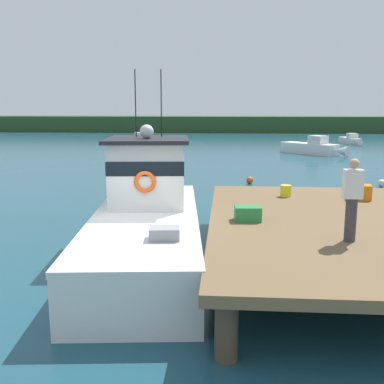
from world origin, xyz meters
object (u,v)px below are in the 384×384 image
Objects in this scene: moored_boat_mid_harbor at (144,142)px; moored_boat_outer_mooring at (351,140)px; main_fishing_boat at (147,217)px; mooring_buoy_channel_marker at (382,183)px; mooring_buoy_spare_mooring at (250,180)px; crate_stack_mid_dock at (360,192)px; deckhand_by_the_boat at (352,198)px; mooring_buoy_inshore at (125,149)px; moored_boat_far_right at (313,148)px; bait_bucket at (286,191)px; crate_single_far at (248,213)px.

moored_boat_mid_harbor is 1.16× the size of moored_boat_outer_mooring.
mooring_buoy_channel_marker is (9.53, 10.80, -0.82)m from main_fishing_boat.
moored_boat_outer_mooring is at bearing 65.42° from mooring_buoy_spare_mooring.
deckhand_by_the_boat reaches higher than crate_stack_mid_dock.
mooring_buoy_spare_mooring is 18.82m from mooring_buoy_inshore.
moored_boat_outer_mooring reaches higher than mooring_buoy_channel_marker.
moored_boat_outer_mooring is 12.95× the size of mooring_buoy_spare_mooring.
moored_boat_far_right is 15.67m from mooring_buoy_channel_marker.
bait_bucket is 0.87× the size of mooring_buoy_inshore.
mooring_buoy_spare_mooring is (0.69, 12.34, -1.19)m from crate_single_far.
bait_bucket is (-2.05, 0.28, -0.04)m from crate_stack_mid_dock.
moored_boat_far_right is (3.34, 24.74, -0.89)m from crate_stack_mid_dock.
crate_single_far is at bearing -140.76° from crate_stack_mid_dock.
crate_single_far is (2.54, -0.98, 0.36)m from main_fishing_boat.
mooring_buoy_inshore is (-11.17, 29.82, -1.86)m from deckhand_by_the_boat.
deckhand_by_the_boat is 4.60× the size of mooring_buoy_spare_mooring.
moored_boat_outer_mooring is 28.40m from mooring_buoy_spare_mooring.
crate_stack_mid_dock is at bearing -63.90° from mooring_buoy_inshore.
main_fishing_boat is 2.16× the size of moored_boat_outer_mooring.
mooring_buoy_spare_mooring is (9.11, -20.27, -0.31)m from moored_boat_mid_harbor.
moored_boat_outer_mooring is (20.92, 5.55, -0.09)m from moored_boat_mid_harbor.
mooring_buoy_channel_marker is (15.41, -20.83, -0.30)m from moored_boat_mid_harbor.
moored_boat_far_right is 15.92m from moored_boat_mid_harbor.
deckhand_by_the_boat is (-1.38, -4.20, 0.65)m from crate_stack_mid_dock.
moored_boat_far_right is 16.24m from mooring_buoy_spare_mooring.
moored_boat_mid_harbor is at bearing 161.05° from moored_boat_far_right.
main_fishing_boat reaches higher than moored_boat_outer_mooring.
bait_bucket is at bearing 172.36° from crate_stack_mid_dock.
crate_single_far is at bearing 142.12° from deckhand_by_the_boat.
crate_stack_mid_dock is 4.47m from deckhand_by_the_boat.
crate_stack_mid_dock is 24.98m from moored_boat_far_right.
moored_boat_far_right is (9.18, 26.47, -0.48)m from main_fishing_boat.
crate_single_far is 0.13× the size of moored_boat_outer_mooring.
crate_single_far reaches higher than mooring_buoy_spare_mooring.
moored_boat_far_right reaches higher than moored_boat_outer_mooring.
bait_bucket is (3.79, 2.00, 0.36)m from main_fishing_boat.
mooring_buoy_inshore is (-6.71, 27.34, -0.81)m from main_fishing_boat.
main_fishing_boat is 16.55× the size of crate_stack_mid_dock.
mooring_buoy_channel_marker is at bearing -88.73° from moored_boat_far_right.
main_fishing_boat reaches higher than mooring_buoy_inshore.
crate_single_far is 28.25m from moored_boat_far_right.
mooring_buoy_spare_mooring is at bearing 93.43° from bait_bucket.
mooring_buoy_channel_marker is (6.30, -0.56, 0.01)m from mooring_buoy_spare_mooring.
crate_stack_mid_dock reaches higher than crate_single_far.
deckhand_by_the_boat is at bearing -81.50° from bait_bucket.
deckhand_by_the_boat reaches higher than crate_single_far.
moored_boat_mid_harbor reaches higher than mooring_buoy_channel_marker.
bait_bucket reaches higher than crate_single_far.
crate_single_far is 0.11× the size of moored_boat_mid_harbor.
mooring_buoy_channel_marker is at bearing 59.31° from crate_single_far.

